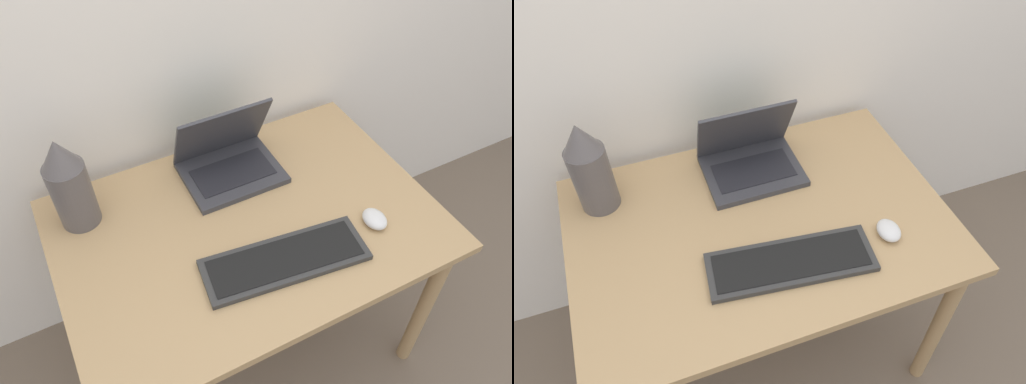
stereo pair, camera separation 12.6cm
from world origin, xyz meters
The scene contains 5 objects.
desk centered at (0.00, 0.39, 0.64)m, with size 1.13×0.78×0.73m.
laptop centered at (0.05, 0.63, 0.79)m, with size 0.31×0.25×0.24m.
keyboard centered at (0.03, 0.22, 0.74)m, with size 0.49×0.22×0.02m.
mouse centered at (0.34, 0.22, 0.75)m, with size 0.07×0.09×0.04m.
vase centered at (-0.44, 0.64, 0.88)m, with size 0.12×0.12×0.31m.
Camera 2 is at (-0.31, -0.53, 1.88)m, focal length 35.00 mm.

